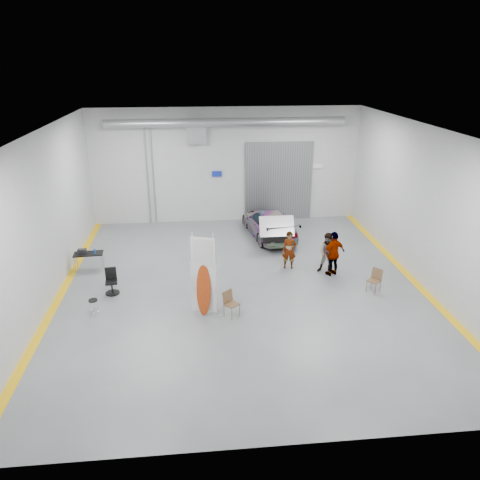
{
  "coord_description": "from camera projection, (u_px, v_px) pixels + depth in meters",
  "views": [
    {
      "loc": [
        -1.71,
        -16.12,
        8.34
      ],
      "look_at": [
        0.04,
        1.16,
        1.5
      ],
      "focal_mm": 35.0,
      "sensor_mm": 36.0,
      "label": 1
    }
  ],
  "objects": [
    {
      "name": "office_chair",
      "position": [
        112.0,
        283.0,
        17.52
      ],
      "size": [
        0.53,
        0.53,
        0.98
      ],
      "rotation": [
        0.0,
        0.0,
        0.13
      ],
      "color": "black",
      "rests_on": "ground"
    },
    {
      "name": "sedan_car",
      "position": [
        269.0,
        223.0,
        23.02
      ],
      "size": [
        2.5,
        4.82,
        1.33
      ],
      "primitive_type": "imported",
      "rotation": [
        0.0,
        0.0,
        3.28
      ],
      "color": "white",
      "rests_on": "ground"
    },
    {
      "name": "shop_stool",
      "position": [
        94.0,
        308.0,
        16.01
      ],
      "size": [
        0.32,
        0.32,
        0.63
      ],
      "rotation": [
        0.0,
        0.0,
        -0.0
      ],
      "color": "black",
      "rests_on": "ground"
    },
    {
      "name": "room_shell",
      "position": [
        242.0,
        170.0,
        18.73
      ],
      "size": [
        14.02,
        16.18,
        6.01
      ],
      "color": "#B1B3B6",
      "rests_on": "ground"
    },
    {
      "name": "person_c",
      "position": [
        334.0,
        254.0,
        18.83
      ],
      "size": [
        1.17,
        0.86,
        1.87
      ],
      "primitive_type": "imported",
      "rotation": [
        0.0,
        0.0,
        3.57
      ],
      "color": "#9F6035",
      "rests_on": "ground"
    },
    {
      "name": "folding_chair_far",
      "position": [
        373.0,
        285.0,
        17.68
      ],
      "size": [
        0.59,
        0.68,
        0.9
      ],
      "rotation": [
        0.0,
        0.0,
        -0.86
      ],
      "color": "brown",
      "rests_on": "ground"
    },
    {
      "name": "trunk_lid",
      "position": [
        277.0,
        224.0,
        20.87
      ],
      "size": [
        1.56,
        0.94,
        0.04
      ],
      "primitive_type": "cube",
      "color": "silver",
      "rests_on": "sedan_car"
    },
    {
      "name": "person_b",
      "position": [
        328.0,
        253.0,
        19.06
      ],
      "size": [
        1.01,
        0.89,
        1.72
      ],
      "primitive_type": "imported",
      "rotation": [
        0.0,
        0.0,
        -0.34
      ],
      "color": "slate",
      "rests_on": "ground"
    },
    {
      "name": "folding_chair_near",
      "position": [
        232.0,
        309.0,
        16.0
      ],
      "size": [
        0.6,
        0.68,
        0.92
      ],
      "rotation": [
        0.0,
        0.0,
        0.71
      ],
      "color": "brown",
      "rests_on": "ground"
    },
    {
      "name": "surfboard_display",
      "position": [
        206.0,
        282.0,
        15.79
      ],
      "size": [
        0.83,
        0.41,
        3.02
      ],
      "rotation": [
        0.0,
        0.0,
        -0.3
      ],
      "color": "white",
      "rests_on": "ground"
    },
    {
      "name": "work_table",
      "position": [
        87.0,
        253.0,
        19.34
      ],
      "size": [
        1.22,
        0.67,
        0.96
      ],
      "rotation": [
        0.0,
        0.0,
        0.07
      ],
      "color": "gray",
      "rests_on": "ground"
    },
    {
      "name": "person_a",
      "position": [
        289.0,
        250.0,
        19.49
      ],
      "size": [
        0.65,
        0.49,
        1.61
      ],
      "primitive_type": "imported",
      "rotation": [
        0.0,
        0.0,
        -0.19
      ],
      "color": "brown",
      "rests_on": "ground"
    },
    {
      "name": "ground",
      "position": [
        242.0,
        287.0,
        18.14
      ],
      "size": [
        16.0,
        16.0,
        0.0
      ],
      "primitive_type": "plane",
      "color": "slate",
      "rests_on": "ground"
    }
  ]
}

